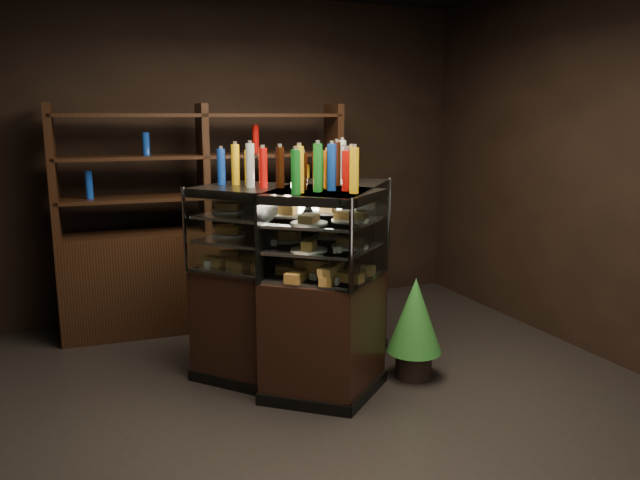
# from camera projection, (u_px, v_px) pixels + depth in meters

# --- Properties ---
(ground) EXTENTS (5.00, 5.00, 0.00)m
(ground) POSITION_uv_depth(u_px,v_px,m) (315.00, 418.00, 3.98)
(ground) COLOR black
(ground) RESTS_ON ground
(room_shell) EXTENTS (5.02, 5.02, 3.01)m
(room_shell) POSITION_uv_depth(u_px,v_px,m) (314.00, 108.00, 3.60)
(room_shell) COLOR black
(room_shell) RESTS_ON ground
(display_case) EXTENTS (1.66, 1.42, 1.42)m
(display_case) POSITION_uv_depth(u_px,v_px,m) (309.00, 315.00, 4.52)
(display_case) COLOR black
(display_case) RESTS_ON ground
(food_display) EXTENTS (1.24, 1.02, 0.44)m
(food_display) POSITION_uv_depth(u_px,v_px,m) (309.00, 238.00, 4.40)
(food_display) COLOR #CF964A
(food_display) RESTS_ON display_case
(bottles_top) EXTENTS (1.07, 0.89, 0.30)m
(bottles_top) POSITION_uv_depth(u_px,v_px,m) (308.00, 167.00, 4.31)
(bottles_top) COLOR #B20C0A
(bottles_top) RESTS_ON display_case
(potted_conifer) EXTENTS (0.40, 0.40, 0.85)m
(potted_conifer) POSITION_uv_depth(u_px,v_px,m) (415.00, 314.00, 4.52)
(potted_conifer) COLOR black
(potted_conifer) RESTS_ON ground
(back_shelving) EXTENTS (2.53, 0.54, 2.00)m
(back_shelving) POSITION_uv_depth(u_px,v_px,m) (207.00, 261.00, 5.64)
(back_shelving) COLOR black
(back_shelving) RESTS_ON ground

